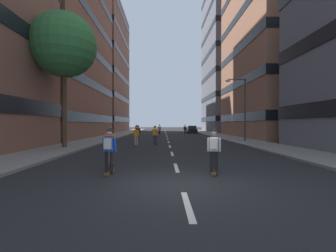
{
  "coord_description": "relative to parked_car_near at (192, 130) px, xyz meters",
  "views": [
    {
      "loc": [
        -0.6,
        -7.85,
        1.98
      ],
      "look_at": [
        0.0,
        20.88,
        1.68
      ],
      "focal_mm": 26.07,
      "sensor_mm": 36.0,
      "label": 1
    }
  ],
  "objects": [
    {
      "name": "building_left_far",
      "position": [
        -21.98,
        8.01,
        13.96
      ],
      "size": [
        13.46,
        21.38,
        29.13
      ],
      "color": "brown",
      "rests_on": "ground_plane"
    },
    {
      "name": "building_left_mid",
      "position": [
        -21.98,
        -15.23,
        17.45
      ],
      "size": [
        13.46,
        21.64,
        36.11
      ],
      "color": "brown",
      "rests_on": "ground_plane"
    },
    {
      "name": "ground_plane",
      "position": [
        -5.3,
        -11.54,
        -0.7
      ],
      "size": [
        182.09,
        182.09,
        0.0
      ],
      "primitive_type": "plane",
      "color": "black"
    },
    {
      "name": "skater_3",
      "position": [
        -10.74,
        -4.96,
        0.29
      ],
      "size": [
        0.56,
        0.92,
        1.78
      ],
      "color": "brown",
      "rests_on": "ground_plane"
    },
    {
      "name": "skater_2",
      "position": [
        -6.49,
        -6.98,
        0.29
      ],
      "size": [
        0.55,
        0.92,
        1.78
      ],
      "color": "brown",
      "rests_on": "ground_plane"
    },
    {
      "name": "skater_6",
      "position": [
        -6.64,
        -27.31,
        0.29
      ],
      "size": [
        0.57,
        0.92,
        1.78
      ],
      "color": "brown",
      "rests_on": "ground_plane"
    },
    {
      "name": "building_right_far",
      "position": [
        11.37,
        8.01,
        16.98
      ],
      "size": [
        13.46,
        18.09,
        35.18
      ],
      "color": "slate",
      "rests_on": "ground_plane"
    },
    {
      "name": "skater_1",
      "position": [
        -8.0,
        -40.24,
        0.32
      ],
      "size": [
        0.55,
        0.91,
        1.78
      ],
      "color": "brown",
      "rests_on": "ground_plane"
    },
    {
      "name": "skater_8",
      "position": [
        -2.0,
        -6.72,
        0.32
      ],
      "size": [
        0.57,
        0.92,
        1.78
      ],
      "color": "brown",
      "rests_on": "ground_plane"
    },
    {
      "name": "streetlamp_right",
      "position": [
        2.23,
        -24.67,
        3.44
      ],
      "size": [
        2.13,
        0.3,
        6.5
      ],
      "color": "#3F3F44",
      "rests_on": "sidewalk_right"
    },
    {
      "name": "lane_markings",
      "position": [
        -5.3,
        -8.89,
        -0.7
      ],
      "size": [
        0.16,
        72.2,
        0.01
      ],
      "color": "silver",
      "rests_on": "ground_plane"
    },
    {
      "name": "parked_car_near",
      "position": [
        0.0,
        0.0,
        0.0
      ],
      "size": [
        1.82,
        4.4,
        1.52
      ],
      "color": "black",
      "rests_on": "ground_plane"
    },
    {
      "name": "sidewalk_left",
      "position": [
        -13.56,
        -7.74,
        -0.63
      ],
      "size": [
        3.5,
        83.46,
        0.14
      ],
      "primitive_type": "cube",
      "color": "gray",
      "rests_on": "ground_plane"
    },
    {
      "name": "skater_5",
      "position": [
        -8.23,
        -28.49,
        0.29
      ],
      "size": [
        0.56,
        0.92,
        1.78
      ],
      "color": "brown",
      "rests_on": "ground_plane"
    },
    {
      "name": "skater_7",
      "position": [
        -3.91,
        -40.3,
        0.32
      ],
      "size": [
        0.57,
        0.92,
        1.78
      ],
      "color": "brown",
      "rests_on": "ground_plane"
    },
    {
      "name": "sidewalk_right",
      "position": [
        2.95,
        -7.74,
        -0.63
      ],
      "size": [
        3.5,
        83.46,
        0.14
      ],
      "primitive_type": "cube",
      "color": "gray",
      "rests_on": "ground_plane"
    },
    {
      "name": "street_tree_near",
      "position": [
        -13.56,
        -30.67,
        7.33
      ],
      "size": [
        4.99,
        4.99,
        10.42
      ],
      "color": "#4C3823",
      "rests_on": "sidewalk_left"
    },
    {
      "name": "skater_0",
      "position": [
        -8.4,
        -38.25,
        0.32
      ],
      "size": [
        0.57,
        0.92,
        1.78
      ],
      "color": "brown",
      "rests_on": "ground_plane"
    },
    {
      "name": "skater_4",
      "position": [
        -8.71,
        -22.08,
        0.29
      ],
      "size": [
        0.56,
        0.92,
        1.78
      ],
      "color": "brown",
      "rests_on": "ground_plane"
    },
    {
      "name": "building_right_mid",
      "position": [
        11.37,
        -15.23,
        13.65
      ],
      "size": [
        13.46,
        19.44,
        28.52
      ],
      "color": "#9E6B51",
      "rests_on": "ground_plane"
    }
  ]
}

